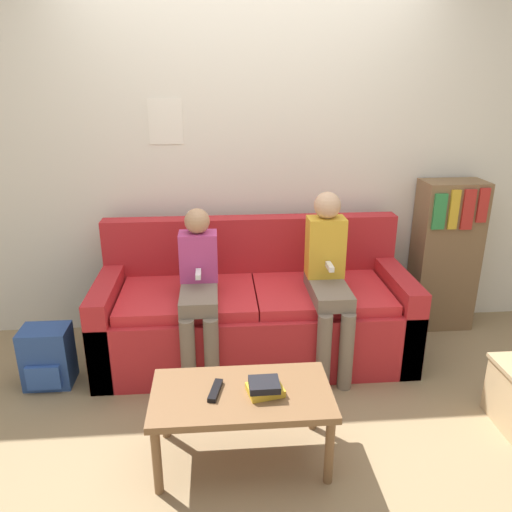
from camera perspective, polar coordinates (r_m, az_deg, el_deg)
ground_plane at (r=3.16m, az=0.58°, el=-15.72°), size 10.00×10.00×0.00m
wall_back at (r=3.62m, az=-0.83°, el=11.37°), size 8.00×0.07×2.60m
couch at (r=3.45m, az=-0.19°, el=-6.52°), size 2.07×0.81×0.90m
coffee_table at (r=2.54m, az=-1.65°, el=-16.17°), size 0.88×0.47×0.39m
person_left at (r=3.13m, az=-6.54°, el=-3.49°), size 0.24×0.56×1.07m
person_right at (r=3.20m, az=8.27°, el=-2.13°), size 0.24×0.56×1.16m
tv_remote at (r=2.51m, az=-4.66°, el=-15.06°), size 0.08×0.17×0.02m
book_stack at (r=2.48m, az=1.00°, el=-14.79°), size 0.19×0.16×0.07m
bookshelf at (r=4.00m, az=20.79°, el=0.08°), size 0.45×0.29×1.13m
backpack at (r=3.42m, az=-22.71°, el=-10.60°), size 0.29×0.24×0.38m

